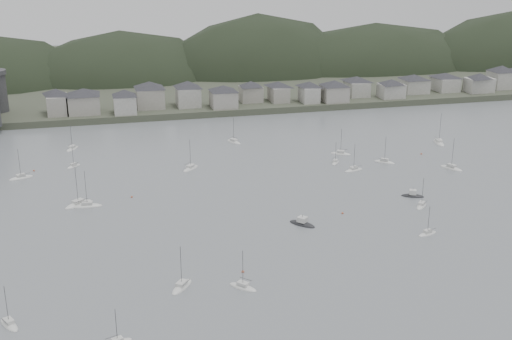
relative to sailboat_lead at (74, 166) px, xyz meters
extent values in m
plane|color=slate|center=(57.27, -111.48, -0.19)|extent=(900.00, 900.00, 0.00)
cube|color=#383D2D|center=(57.27, 183.52, 1.31)|extent=(900.00, 250.00, 3.00)
ellipsoid|color=black|center=(24.97, 161.38, -10.16)|extent=(132.08, 90.41, 79.74)
ellipsoid|color=black|center=(107.92, 161.45, -12.86)|extent=(133.88, 88.37, 101.41)
ellipsoid|color=black|center=(183.22, 156.43, -10.51)|extent=(165.81, 81.78, 82.55)
cube|color=gray|center=(-7.73, 70.48, 7.10)|extent=(8.34, 12.91, 8.59)
pyramid|color=#27272C|center=(-7.73, 70.48, 12.90)|extent=(15.78, 15.78, 3.01)
cube|color=gray|center=(3.95, 69.84, 6.99)|extent=(13.68, 13.35, 8.36)
pyramid|color=#27272C|center=(3.95, 69.84, 12.63)|extent=(20.07, 20.07, 2.93)
cube|color=gray|center=(21.69, 64.54, 6.85)|extent=(9.78, 10.20, 8.08)
pyramid|color=#27272C|center=(21.69, 64.54, 12.30)|extent=(14.83, 14.83, 2.83)
cube|color=gray|center=(33.75, 74.16, 7.36)|extent=(12.59, 13.33, 9.09)
pyramid|color=#27272C|center=(33.75, 74.16, 13.49)|extent=(19.24, 19.24, 3.18)
cube|color=gray|center=(51.52, 72.62, 7.25)|extent=(10.74, 12.17, 8.87)
pyramid|color=#27272C|center=(51.52, 72.62, 13.23)|extent=(17.01, 17.01, 3.10)
cube|color=gray|center=(67.19, 66.05, 6.66)|extent=(11.63, 12.09, 7.69)
pyramid|color=#27272C|center=(67.19, 66.05, 11.85)|extent=(17.61, 17.61, 2.69)
cube|color=gray|center=(82.52, 74.71, 6.53)|extent=(10.37, 9.35, 7.44)
pyramid|color=#27272C|center=(82.52, 74.71, 11.55)|extent=(14.65, 14.65, 2.60)
cube|color=gray|center=(95.89, 72.31, 6.42)|extent=(8.24, 12.20, 7.22)
pyramid|color=#27272C|center=(95.89, 72.31, 11.30)|extent=(15.17, 15.17, 2.53)
cube|color=gray|center=(109.76, 67.07, 6.54)|extent=(8.06, 10.91, 7.46)
pyramid|color=#27272C|center=(109.76, 67.07, 11.58)|extent=(14.08, 14.08, 2.61)
cube|color=gray|center=(122.08, 65.58, 6.64)|extent=(11.73, 11.78, 7.66)
pyramid|color=#27272C|center=(122.08, 65.58, 11.81)|extent=(17.46, 17.46, 2.68)
cube|color=gray|center=(137.90, 75.43, 6.48)|extent=(10.19, 13.02, 7.33)
pyramid|color=#27272C|center=(137.90, 75.43, 11.43)|extent=(17.23, 17.23, 2.57)
cube|color=gray|center=(152.81, 66.58, 6.25)|extent=(11.70, 9.81, 6.88)
pyramid|color=#27272C|center=(152.81, 66.58, 10.89)|extent=(15.97, 15.97, 2.41)
cube|color=gray|center=(169.67, 75.43, 6.31)|extent=(12.83, 12.48, 7.00)
pyramid|color=#27272C|center=(169.67, 75.43, 11.04)|extent=(18.79, 18.79, 2.45)
cube|color=gray|center=(188.00, 75.94, 6.30)|extent=(11.07, 13.50, 6.97)
pyramid|color=#27272C|center=(188.00, 75.94, 11.00)|extent=(18.25, 18.25, 2.44)
cube|color=gray|center=(203.29, 68.24, 6.48)|extent=(13.75, 9.12, 7.34)
pyramid|color=#27272C|center=(203.29, 68.24, 11.43)|extent=(16.97, 16.97, 2.57)
cube|color=gray|center=(220.19, 74.47, 7.34)|extent=(11.37, 11.57, 9.05)
pyramid|color=#27272C|center=(220.19, 74.47, 13.45)|extent=(17.03, 17.03, 3.17)
ellipsoid|color=silver|center=(0.00, 0.00, -0.14)|extent=(5.59, 5.64, 1.20)
cube|color=silver|center=(0.00, 0.00, 0.76)|extent=(2.42, 2.43, 0.70)
cylinder|color=#3F3F42|center=(0.00, 0.00, 3.77)|extent=(0.12, 0.12, 7.52)
cylinder|color=#3F3F42|center=(0.76, -0.77, 1.31)|extent=(1.97, 2.00, 0.10)
ellipsoid|color=silver|center=(128.22, -34.46, -0.14)|extent=(6.53, 9.01, 1.74)
cube|color=silver|center=(128.22, -34.46, 1.03)|extent=(3.12, 3.59, 0.70)
cylinder|color=#3F3F42|center=(128.22, -34.46, 5.46)|extent=(0.12, 0.12, 10.90)
cylinder|color=#3F3F42|center=(127.49, -35.85, 1.58)|extent=(1.92, 3.52, 0.10)
cube|color=silver|center=(10.24, -114.72, 0.76)|extent=(2.41, 1.97, 0.70)
cylinder|color=#3F3F42|center=(10.24, -114.72, 3.73)|extent=(0.12, 0.12, 7.44)
cylinder|color=#3F3F42|center=(9.23, -114.34, 1.31)|extent=(2.54, 1.05, 0.10)
ellipsoid|color=silver|center=(4.63, -40.17, -0.14)|extent=(9.03, 3.60, 1.76)
cube|color=silver|center=(4.63, -40.17, 1.04)|extent=(3.25, 2.21, 0.70)
cylinder|color=#3F3F42|center=(4.63, -40.17, 5.52)|extent=(0.12, 0.12, 11.01)
cylinder|color=#3F3F42|center=(3.05, -40.32, 1.59)|extent=(3.96, 0.46, 0.10)
ellipsoid|color=silver|center=(108.57, -22.20, -0.14)|extent=(7.27, 6.91, 1.52)
cube|color=silver|center=(108.57, -22.20, 0.92)|extent=(3.10, 3.03, 0.70)
cylinder|color=#3F3F42|center=(108.57, -22.20, 4.77)|extent=(0.12, 0.12, 9.51)
cylinder|color=#3F3F42|center=(107.56, -23.12, 1.47)|extent=(2.60, 2.37, 0.10)
ellipsoid|color=silver|center=(2.04, -38.13, -0.14)|extent=(9.28, 8.18, 1.88)
cube|color=silver|center=(2.04, -38.13, 1.10)|extent=(3.88, 3.66, 0.70)
cylinder|color=#3F3F42|center=(2.04, -38.13, 5.90)|extent=(0.12, 0.12, 11.78)
cylinder|color=#3F3F42|center=(3.37, -39.17, 1.65)|extent=(3.40, 2.69, 0.10)
ellipsoid|color=silver|center=(93.00, -82.85, -0.14)|extent=(6.61, 3.88, 1.26)
cube|color=silver|center=(93.00, -82.85, 0.79)|extent=(2.53, 2.00, 0.70)
cylinder|color=#3F3F42|center=(93.00, -82.85, 3.95)|extent=(0.12, 0.12, 7.87)
cylinder|color=#3F3F42|center=(94.08, -83.21, 1.34)|extent=(2.72, 0.98, 0.10)
ellipsoid|color=silver|center=(91.22, -18.37, -0.14)|extent=(4.97, 6.08, 1.21)
cube|color=silver|center=(91.22, -18.37, 0.76)|extent=(2.28, 2.49, 0.70)
cylinder|color=#3F3F42|center=(91.22, -18.37, 3.78)|extent=(0.12, 0.12, 7.53)
cylinder|color=#3F3F42|center=(90.61, -17.47, 1.31)|extent=(1.60, 2.31, 0.10)
ellipsoid|color=silver|center=(-0.92, 22.44, -0.14)|extent=(5.87, 8.04, 1.56)
cube|color=silver|center=(-0.92, 22.44, 0.94)|extent=(2.80, 3.21, 0.70)
cylinder|color=#3F3F42|center=(-0.92, 22.44, 4.88)|extent=(0.12, 0.12, 9.74)
cylinder|color=#3F3F42|center=(-1.59, 23.68, 1.49)|extent=(1.74, 3.14, 0.10)
ellipsoid|color=silver|center=(140.14, -4.46, -0.14)|extent=(4.72, 9.98, 1.92)
cube|color=silver|center=(140.14, -4.46, 1.12)|extent=(2.67, 3.68, 0.70)
cylinder|color=#3F3F42|center=(140.14, -4.46, 6.00)|extent=(0.12, 0.12, 11.98)
cylinder|color=#3F3F42|center=(139.83, -2.76, 1.67)|extent=(0.87, 4.26, 0.10)
ellipsoid|color=silver|center=(39.72, -12.47, -0.14)|extent=(7.59, 8.00, 1.67)
cube|color=silver|center=(39.72, -12.47, 1.00)|extent=(3.33, 3.41, 0.70)
cylinder|color=#3F3F42|center=(39.72, -12.47, 5.24)|extent=(0.12, 0.12, 10.45)
cylinder|color=#3F3F42|center=(38.71, -11.35, 1.55)|extent=(2.60, 2.86, 0.10)
ellipsoid|color=silver|center=(-16.87, -8.64, -0.14)|extent=(8.49, 5.51, 1.62)
cube|color=silver|center=(-16.87, -8.64, 0.97)|extent=(3.31, 2.74, 0.70)
cylinder|color=#3F3F42|center=(-16.87, -8.64, 5.08)|extent=(0.12, 0.12, 10.14)
cylinder|color=#3F3F42|center=(-15.52, -9.20, 1.52)|extent=(3.41, 1.49, 0.10)
ellipsoid|color=silver|center=(96.95, -8.82, -0.14)|extent=(7.84, 6.12, 1.54)
cube|color=silver|center=(96.95, -8.82, 0.93)|extent=(3.18, 2.85, 0.70)
cylinder|color=#3F3F42|center=(96.95, -8.82, 4.82)|extent=(0.12, 0.12, 9.61)
cylinder|color=#3F3F42|center=(98.13, -8.09, 1.48)|extent=(3.00, 1.90, 0.10)
ellipsoid|color=silver|center=(101.15, -64.06, -0.14)|extent=(6.40, 6.65, 1.40)
cube|color=silver|center=(101.15, -64.06, 0.86)|extent=(2.79, 2.84, 0.70)
cylinder|color=#3F3F42|center=(101.15, -64.06, 4.39)|extent=(0.12, 0.12, 8.75)
cylinder|color=#3F3F42|center=(102.00, -64.99, 1.41)|extent=(2.21, 2.38, 0.10)
ellipsoid|color=silver|center=(25.24, -95.68, -0.14)|extent=(6.80, 7.86, 1.59)
cube|color=silver|center=(25.24, -95.68, 0.95)|extent=(3.07, 3.27, 0.70)
cylinder|color=#3F3F42|center=(25.24, -95.68, 4.97)|extent=(0.12, 0.12, 9.91)
cylinder|color=#3F3F42|center=(26.10, -96.82, 1.50)|extent=(2.23, 2.91, 0.10)
ellipsoid|color=silver|center=(94.33, -28.01, -0.14)|extent=(7.91, 4.53, 1.51)
cube|color=silver|center=(94.33, -28.01, 0.91)|extent=(3.01, 2.36, 0.70)
cylinder|color=#3F3F42|center=(94.33, -28.01, 4.72)|extent=(0.12, 0.12, 9.42)
cylinder|color=#3F3F42|center=(95.62, -28.41, 1.46)|extent=(3.27, 1.09, 0.10)
ellipsoid|color=silver|center=(61.39, 16.56, -0.14)|extent=(5.91, 8.34, 1.61)
cube|color=silver|center=(61.39, 16.56, 0.97)|extent=(2.84, 3.31, 0.70)
cylinder|color=#3F3F42|center=(61.39, 16.56, 5.04)|extent=(0.12, 0.12, 10.05)
cylinder|color=#3F3F42|center=(62.04, 17.85, 1.52)|extent=(1.71, 3.28, 0.10)
ellipsoid|color=silver|center=(38.55, -99.18, -0.14)|extent=(6.63, 6.82, 1.44)
cube|color=silver|center=(38.55, -99.18, 0.88)|extent=(2.88, 2.92, 0.70)
cylinder|color=#3F3F42|center=(38.55, -99.18, 4.52)|extent=(0.12, 0.12, 9.01)
cylinder|color=#3F3F42|center=(39.44, -98.24, 1.43)|extent=(2.30, 2.43, 0.10)
ellipsoid|color=silver|center=(-10.74, -102.67, -0.14)|extent=(5.29, 7.14, 1.39)
cube|color=silver|center=(-10.74, -102.67, 0.85)|extent=(2.51, 2.86, 0.70)
cylinder|color=#3F3F42|center=(-10.74, -102.67, 4.34)|extent=(0.12, 0.12, 8.66)
cylinder|color=#3F3F42|center=(-11.34, -103.76, 1.40)|extent=(1.59, 2.78, 0.10)
ellipsoid|color=black|center=(102.42, -55.93, -0.14)|extent=(7.34, 5.20, 1.52)
cube|color=silver|center=(102.42, -55.93, 1.27)|extent=(2.71, 2.64, 1.40)
cylinder|color=#3F3F42|center=(102.42, -55.93, 2.17)|extent=(0.10, 0.10, 1.20)
ellipsoid|color=black|center=(62.51, -68.45, -0.14)|extent=(7.39, 8.04, 1.77)
cube|color=silver|center=(62.51, -68.45, 1.40)|extent=(3.28, 3.30, 1.40)
cylinder|color=#3F3F42|center=(62.51, -68.45, 2.30)|extent=(0.10, 0.10, 1.20)
sphere|color=#B1573B|center=(40.20, -91.92, -0.04)|extent=(0.70, 0.70, 0.70)
sphere|color=#B1573B|center=(126.29, -16.33, -0.04)|extent=(0.70, 0.70, 0.70)
sphere|color=#B1573B|center=(-13.30, -1.59, -0.04)|extent=(0.70, 0.70, 0.70)
sphere|color=#B1573B|center=(17.95, -35.61, -0.04)|extent=(0.70, 0.70, 0.70)
sphere|color=#B1573B|center=(76.25, -63.71, -0.04)|extent=(0.70, 0.70, 0.70)
camera|label=1|loc=(10.28, -224.25, 70.84)|focal=45.05mm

